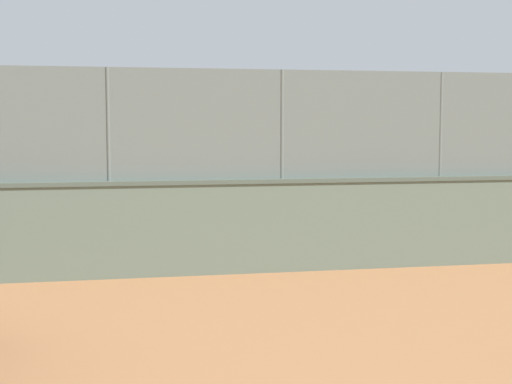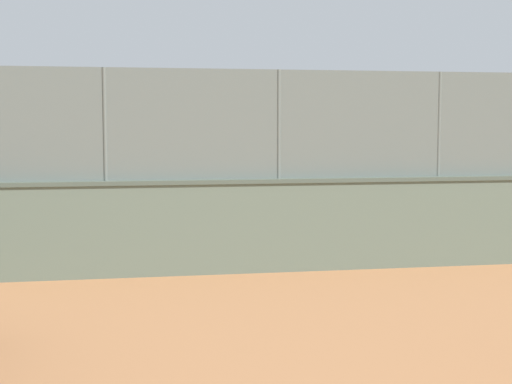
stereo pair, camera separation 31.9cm
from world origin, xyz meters
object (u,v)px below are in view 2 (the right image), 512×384
Objects in this scene: player_at_service_line at (396,205)px; player_near_wall_returning at (193,185)px; sports_ball at (159,173)px; player_foreground_swinging at (172,199)px.

player_near_wall_returning is (4.09, -6.14, 0.01)m from player_at_service_line.
player_at_service_line is at bearing 157.99° from sports_ball.
player_foreground_swinging is 1.30m from sports_ball.
player_near_wall_returning reaches higher than player_at_service_line.
sports_ball is at bearing -22.01° from player_at_service_line.
player_foreground_swinging is at bearing -32.57° from player_at_service_line.
sports_ball is at bearing 70.15° from player_foreground_swinging.
player_foreground_swinging is at bearing 74.44° from player_near_wall_returning.
player_near_wall_returning is 4.23m from sports_ball.
player_near_wall_returning is 9.08× the size of sports_ball.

